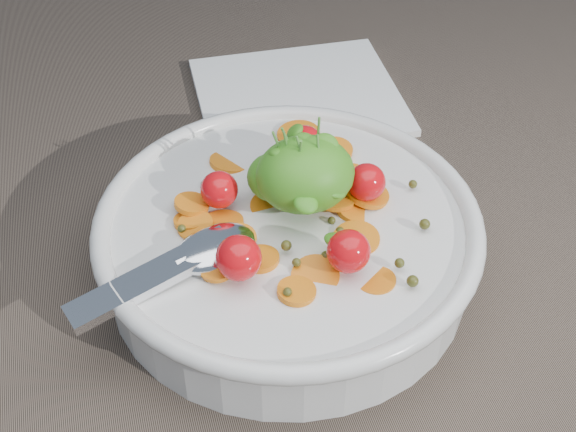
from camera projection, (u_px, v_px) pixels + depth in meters
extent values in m
plane|color=brown|center=(303.00, 254.00, 0.57)|extent=(6.00, 6.00, 0.00)
cylinder|color=silver|center=(288.00, 247.00, 0.54)|extent=(0.24, 0.24, 0.05)
torus|color=silver|center=(288.00, 222.00, 0.53)|extent=(0.26, 0.26, 0.01)
cylinder|color=silver|center=(288.00, 269.00, 0.56)|extent=(0.12, 0.12, 0.01)
cylinder|color=brown|center=(288.00, 247.00, 0.54)|extent=(0.22, 0.22, 0.04)
cylinder|color=orange|center=(192.00, 204.00, 0.53)|extent=(0.03, 0.03, 0.01)
cylinder|color=orange|center=(275.00, 182.00, 0.56)|extent=(0.03, 0.03, 0.01)
cylinder|color=orange|center=(356.00, 240.00, 0.51)|extent=(0.04, 0.04, 0.01)
cylinder|color=orange|center=(230.00, 163.00, 0.57)|extent=(0.03, 0.03, 0.01)
cylinder|color=orange|center=(376.00, 282.00, 0.49)|extent=(0.03, 0.03, 0.01)
cylinder|color=orange|center=(239.00, 239.00, 0.51)|extent=(0.03, 0.03, 0.01)
cylinder|color=orange|center=(332.00, 196.00, 0.54)|extent=(0.03, 0.03, 0.01)
cylinder|color=orange|center=(218.00, 266.00, 0.49)|extent=(0.03, 0.03, 0.01)
cylinder|color=orange|center=(336.00, 150.00, 0.58)|extent=(0.03, 0.03, 0.01)
cylinder|color=orange|center=(223.00, 223.00, 0.52)|extent=(0.03, 0.03, 0.01)
cylinder|color=orange|center=(191.00, 221.00, 0.52)|extent=(0.03, 0.03, 0.01)
cylinder|color=orange|center=(195.00, 226.00, 0.52)|extent=(0.03, 0.03, 0.01)
cylinder|color=orange|center=(268.00, 207.00, 0.54)|extent=(0.03, 0.03, 0.01)
cylinder|color=orange|center=(346.00, 251.00, 0.51)|extent=(0.04, 0.04, 0.01)
cylinder|color=orange|center=(292.00, 180.00, 0.56)|extent=(0.03, 0.03, 0.01)
cylinder|color=orange|center=(367.00, 193.00, 0.54)|extent=(0.03, 0.03, 0.01)
cylinder|color=orange|center=(259.00, 259.00, 0.50)|extent=(0.04, 0.04, 0.01)
cylinder|color=orange|center=(299.00, 135.00, 0.59)|extent=(0.04, 0.04, 0.01)
cylinder|color=orange|center=(355.00, 211.00, 0.53)|extent=(0.04, 0.04, 0.01)
cylinder|color=orange|center=(352.00, 177.00, 0.56)|extent=(0.04, 0.04, 0.01)
cylinder|color=orange|center=(315.00, 277.00, 0.49)|extent=(0.03, 0.03, 0.01)
cylinder|color=orange|center=(297.00, 291.00, 0.48)|extent=(0.03, 0.03, 0.01)
sphere|color=#404115|center=(413.00, 281.00, 0.48)|extent=(0.01, 0.01, 0.01)
sphere|color=#404115|center=(267.00, 190.00, 0.54)|extent=(0.01, 0.01, 0.01)
sphere|color=#404115|center=(296.00, 263.00, 0.49)|extent=(0.01, 0.01, 0.01)
sphere|color=#404115|center=(308.00, 146.00, 0.59)|extent=(0.01, 0.01, 0.01)
sphere|color=#404115|center=(413.00, 184.00, 0.55)|extent=(0.01, 0.01, 0.01)
sphere|color=#404115|center=(340.00, 232.00, 0.52)|extent=(0.01, 0.01, 0.01)
sphere|color=#404115|center=(182.00, 229.00, 0.52)|extent=(0.01, 0.01, 0.01)
sphere|color=#404115|center=(210.00, 260.00, 0.49)|extent=(0.01, 0.01, 0.01)
sphere|color=#404115|center=(347.00, 176.00, 0.56)|extent=(0.01, 0.01, 0.01)
sphere|color=#404115|center=(286.00, 245.00, 0.50)|extent=(0.01, 0.01, 0.01)
sphere|color=#404115|center=(294.00, 138.00, 0.58)|extent=(0.01, 0.01, 0.01)
sphere|color=#404115|center=(287.00, 292.00, 0.47)|extent=(0.01, 0.01, 0.01)
sphere|color=#404115|center=(326.00, 256.00, 0.50)|extent=(0.01, 0.01, 0.01)
sphere|color=#404115|center=(335.00, 169.00, 0.57)|extent=(0.00, 0.00, 0.00)
sphere|color=#404115|center=(332.00, 220.00, 0.52)|extent=(0.01, 0.01, 0.01)
sphere|color=#404115|center=(205.00, 184.00, 0.55)|extent=(0.01, 0.01, 0.01)
sphere|color=#404115|center=(425.00, 224.00, 0.52)|extent=(0.01, 0.01, 0.01)
sphere|color=#404115|center=(400.00, 263.00, 0.49)|extent=(0.01, 0.01, 0.01)
sphere|color=#404115|center=(242.00, 252.00, 0.51)|extent=(0.01, 0.01, 0.01)
sphere|color=red|center=(367.00, 182.00, 0.53)|extent=(0.03, 0.03, 0.03)
sphere|color=red|center=(304.00, 145.00, 0.56)|extent=(0.03, 0.03, 0.03)
sphere|color=red|center=(219.00, 190.00, 0.52)|extent=(0.03, 0.03, 0.03)
sphere|color=red|center=(239.00, 258.00, 0.48)|extent=(0.03, 0.03, 0.03)
sphere|color=red|center=(349.00, 251.00, 0.48)|extent=(0.03, 0.03, 0.03)
ellipsoid|color=#459722|center=(305.00, 174.00, 0.52)|extent=(0.06, 0.06, 0.05)
ellipsoid|color=#459722|center=(275.00, 177.00, 0.52)|extent=(0.04, 0.04, 0.03)
ellipsoid|color=#459722|center=(301.00, 165.00, 0.51)|extent=(0.03, 0.02, 0.02)
ellipsoid|color=#459722|center=(305.00, 151.00, 0.51)|extent=(0.03, 0.03, 0.02)
ellipsoid|color=#459722|center=(284.00, 153.00, 0.51)|extent=(0.03, 0.03, 0.02)
ellipsoid|color=#459722|center=(309.00, 161.00, 0.52)|extent=(0.03, 0.03, 0.02)
ellipsoid|color=#459722|center=(302.00, 154.00, 0.50)|extent=(0.03, 0.03, 0.02)
ellipsoid|color=#459722|center=(300.00, 151.00, 0.52)|extent=(0.03, 0.03, 0.02)
ellipsoid|color=#459722|center=(297.00, 172.00, 0.51)|extent=(0.02, 0.02, 0.01)
ellipsoid|color=#459722|center=(305.00, 141.00, 0.51)|extent=(0.02, 0.02, 0.01)
ellipsoid|color=#459722|center=(305.00, 164.00, 0.51)|extent=(0.02, 0.02, 0.02)
ellipsoid|color=#459722|center=(311.00, 167.00, 0.52)|extent=(0.03, 0.03, 0.02)
ellipsoid|color=#459722|center=(339.00, 242.00, 0.49)|extent=(0.03, 0.03, 0.02)
ellipsoid|color=#459722|center=(330.00, 167.00, 0.51)|extent=(0.02, 0.03, 0.02)
ellipsoid|color=#459722|center=(284.00, 158.00, 0.53)|extent=(0.02, 0.02, 0.02)
ellipsoid|color=#459722|center=(311.00, 170.00, 0.51)|extent=(0.02, 0.02, 0.02)
ellipsoid|color=#459722|center=(325.00, 146.00, 0.51)|extent=(0.02, 0.02, 0.02)
ellipsoid|color=#459722|center=(295.00, 132.00, 0.54)|extent=(0.02, 0.02, 0.02)
ellipsoid|color=#459722|center=(322.00, 168.00, 0.52)|extent=(0.02, 0.02, 0.02)
ellipsoid|color=#459722|center=(313.00, 166.00, 0.52)|extent=(0.03, 0.03, 0.01)
ellipsoid|color=#459722|center=(282.00, 167.00, 0.52)|extent=(0.02, 0.02, 0.02)
ellipsoid|color=#459722|center=(307.00, 164.00, 0.51)|extent=(0.02, 0.02, 0.01)
ellipsoid|color=#459722|center=(305.00, 169.00, 0.51)|extent=(0.02, 0.02, 0.01)
ellipsoid|color=#459722|center=(333.00, 191.00, 0.50)|extent=(0.02, 0.02, 0.02)
ellipsoid|color=#459722|center=(299.00, 170.00, 0.51)|extent=(0.02, 0.02, 0.02)
ellipsoid|color=#459722|center=(306.00, 204.00, 0.49)|extent=(0.02, 0.02, 0.01)
cylinder|color=#4C8C33|center=(305.00, 166.00, 0.50)|extent=(0.01, 0.01, 0.04)
cylinder|color=#4C8C33|center=(283.00, 158.00, 0.51)|extent=(0.01, 0.01, 0.04)
cylinder|color=#4C8C33|center=(292.00, 151.00, 0.51)|extent=(0.02, 0.00, 0.04)
cylinder|color=#4C8C33|center=(290.00, 158.00, 0.51)|extent=(0.01, 0.00, 0.04)
cylinder|color=#4C8C33|center=(319.00, 166.00, 0.50)|extent=(0.00, 0.02, 0.04)
cylinder|color=#4C8C33|center=(298.00, 164.00, 0.50)|extent=(0.00, 0.01, 0.04)
cylinder|color=#4C8C33|center=(318.00, 145.00, 0.52)|extent=(0.00, 0.00, 0.04)
ellipsoid|color=silver|center=(216.00, 248.00, 0.50)|extent=(0.07, 0.05, 0.02)
cube|color=silver|center=(152.00, 278.00, 0.48)|extent=(0.11, 0.05, 0.02)
cylinder|color=silver|center=(190.00, 259.00, 0.49)|extent=(0.02, 0.02, 0.01)
cube|color=white|center=(298.00, 96.00, 0.71)|extent=(0.18, 0.16, 0.01)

